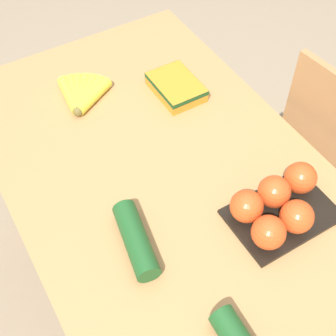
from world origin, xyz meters
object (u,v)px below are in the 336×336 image
at_px(cucumber_near, 136,240).
at_px(banana_bunch, 82,95).
at_px(carrot_bag, 176,86).
at_px(tomato_pack, 278,206).

bearing_deg(cucumber_near, banana_bunch, 169.48).
bearing_deg(carrot_bag, banana_bunch, -114.28).
bearing_deg(banana_bunch, tomato_pack, 20.61).
distance_m(banana_bunch, tomato_pack, 0.64).
height_order(banana_bunch, cucumber_near, cucumber_near).
bearing_deg(carrot_bag, cucumber_near, -41.20).
xyz_separation_m(banana_bunch, tomato_pack, (0.60, 0.23, 0.02)).
bearing_deg(tomato_pack, cucumber_near, -106.89).
height_order(tomato_pack, cucumber_near, tomato_pack).
height_order(banana_bunch, tomato_pack, tomato_pack).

